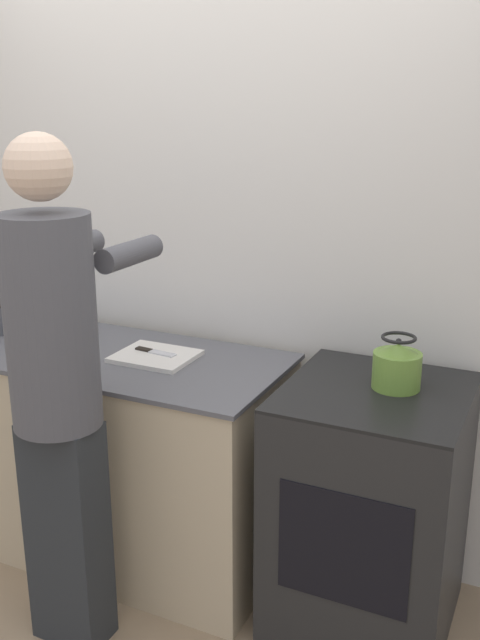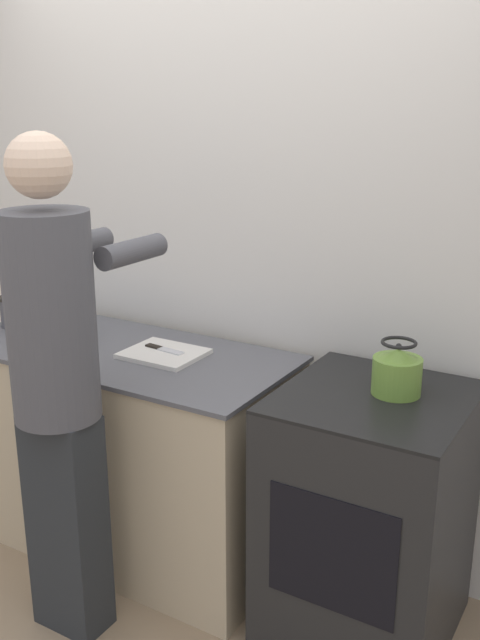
# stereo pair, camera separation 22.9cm
# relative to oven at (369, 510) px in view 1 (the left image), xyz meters

# --- Properties ---
(ground_plane) EXTENTS (12.00, 12.00, 0.00)m
(ground_plane) POSITION_rel_oven_xyz_m (-0.75, -0.33, -0.46)
(ground_plane) COLOR #997F60
(wall_back) EXTENTS (8.00, 0.05, 2.60)m
(wall_back) POSITION_rel_oven_xyz_m (-0.75, 0.39, 0.84)
(wall_back) COLOR silver
(wall_back) RESTS_ON ground_plane
(counter) EXTENTS (1.44, 0.67, 0.90)m
(counter) POSITION_rel_oven_xyz_m (-1.10, -0.00, -0.02)
(counter) COLOR #C6B28E
(counter) RESTS_ON ground_plane
(oven) EXTENTS (0.62, 0.66, 0.93)m
(oven) POSITION_rel_oven_xyz_m (0.00, 0.00, 0.00)
(oven) COLOR black
(oven) RESTS_ON ground_plane
(person) EXTENTS (0.33, 0.57, 1.79)m
(person) POSITION_rel_oven_xyz_m (-0.93, -0.52, 0.52)
(person) COLOR #272B2E
(person) RESTS_ON ground_plane
(cutting_board) EXTENTS (0.31, 0.26, 0.02)m
(cutting_board) POSITION_rel_oven_xyz_m (-0.90, 0.03, 0.44)
(cutting_board) COLOR silver
(cutting_board) RESTS_ON counter
(knife) EXTENTS (0.19, 0.05, 0.01)m
(knife) POSITION_rel_oven_xyz_m (-0.91, 0.04, 0.45)
(knife) COLOR silver
(knife) RESTS_ON cutting_board
(kettle) EXTENTS (0.17, 0.17, 0.19)m
(kettle) POSITION_rel_oven_xyz_m (0.05, 0.05, 0.54)
(kettle) COLOR olive
(kettle) RESTS_ON oven
(bowl_prep) EXTENTS (0.19, 0.19, 0.08)m
(bowl_prep) POSITION_rel_oven_xyz_m (-1.40, 0.01, 0.47)
(bowl_prep) COLOR #426684
(bowl_prep) RESTS_ON counter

